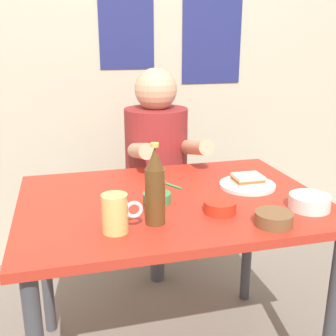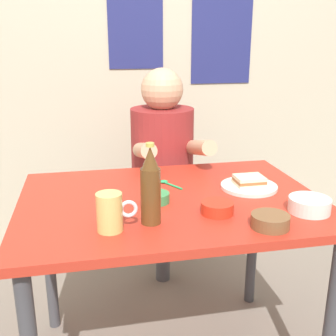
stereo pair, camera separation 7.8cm
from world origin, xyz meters
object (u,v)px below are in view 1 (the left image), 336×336
Objects in this scene: plate_orange at (247,185)px; sandwich at (248,179)px; beer_mug at (116,213)px; dining_table at (171,221)px; person_seated at (157,149)px; beer_bottle at (155,188)px; dip_bowl_green at (157,197)px; stool at (157,222)px.

sandwich reaches higher than plate_orange.
dining_table is at bearing 44.41° from beer_mug.
person_seated is 3.27× the size of plate_orange.
sandwich is at bearing -68.05° from person_seated.
dip_bowl_green is at bearing 75.29° from beer_bottle.
dip_bowl_green is (0.17, 0.20, -0.04)m from beer_mug.
plate_orange is at bearing 0.00° from sandwich.
stool is 2.05× the size of plate_orange.
beer_mug is at bearing -110.60° from stool.
beer_mug is at bearing -166.53° from beer_bottle.
person_seated reaches higher than dining_table.
person_seated is 0.85m from beer_bottle.
stool is 0.42m from person_seated.
dining_table is 11.00× the size of dip_bowl_green.
person_seated is at bearing 111.95° from plate_orange.
plate_orange is 2.20× the size of dip_bowl_green.
beer_bottle reaches higher than dining_table.
stool is (0.09, 0.63, -0.30)m from dining_table.
sandwich is at bearing 10.23° from dip_bowl_green.
person_seated is 7.20× the size of dip_bowl_green.
sandwich is at bearing -68.43° from stool.
beer_bottle is 2.62× the size of dip_bowl_green.
beer_bottle is at bearing -104.71° from dip_bowl_green.
dip_bowl_green is at bearing -153.93° from dining_table.
plate_orange is at bearing -68.05° from person_seated.
stool is 0.99m from beer_bottle.
beer_mug is at bearing -135.59° from dining_table.
dining_table is 0.34m from plate_orange.
plate_orange is 0.39m from dip_bowl_green.
beer_mug is (-0.56, -0.27, 0.03)m from sandwich.
dip_bowl_green is (-0.15, -0.65, -0.01)m from person_seated.
dip_bowl_green is (-0.15, -0.66, 0.41)m from stool.
dip_bowl_green reaches higher than stool.
stool is 4.50× the size of dip_bowl_green.
dip_bowl_green is (-0.38, -0.07, 0.01)m from plate_orange.
sandwich reaches higher than dip_bowl_green.
sandwich is (0.23, -0.58, 0.01)m from person_seated.
person_seated is (0.09, 0.62, 0.12)m from dining_table.
person_seated is 5.71× the size of beer_mug.
dip_bowl_green is at bearing -103.05° from person_seated.
dip_bowl_green is at bearing 49.12° from beer_mug.
stool is 1.02m from beer_mug.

